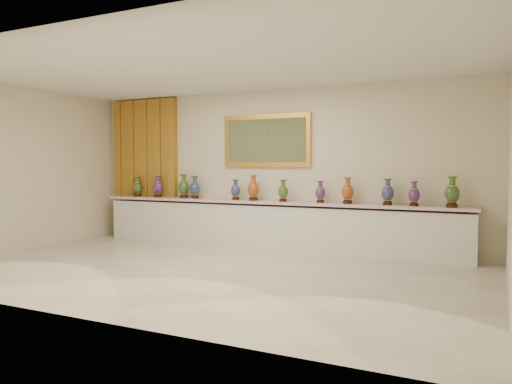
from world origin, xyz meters
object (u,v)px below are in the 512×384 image
counter (269,225)px  vase_2 (184,187)px  vase_1 (158,187)px  vase_0 (137,187)px

counter → vase_2: vase_2 is taller
counter → vase_1: 2.64m
vase_0 → vase_2: 1.19m
vase_1 → vase_2: size_ratio=0.96×
counter → vase_0: (-3.10, -0.01, 0.66)m
counter → vase_2: size_ratio=14.89×
vase_1 → vase_2: 0.64m
counter → vase_2: bearing=-179.8°
vase_0 → vase_1: bearing=-1.4°
counter → vase_1: bearing=-179.5°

